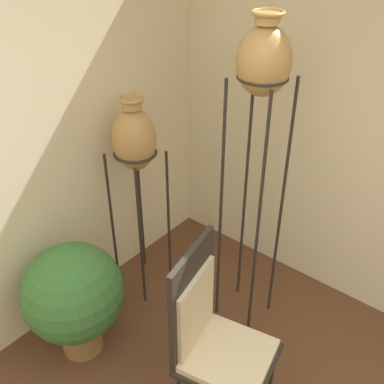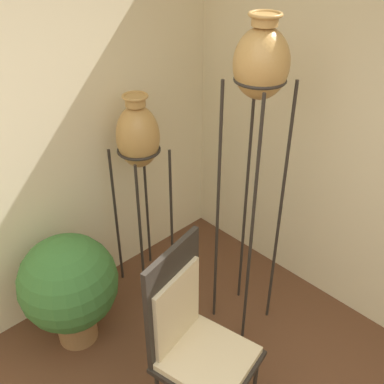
% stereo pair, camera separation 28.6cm
% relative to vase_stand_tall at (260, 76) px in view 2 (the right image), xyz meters
% --- Properties ---
extents(vase_stand_tall, '(0.30, 0.30, 2.13)m').
position_rel_vase_stand_tall_xyz_m(vase_stand_tall, '(0.00, 0.00, 0.00)').
color(vase_stand_tall, '#28231E').
rests_on(vase_stand_tall, ground_plane).
extents(vase_stand_medium, '(0.31, 0.31, 1.56)m').
position_rel_vase_stand_tall_xyz_m(vase_stand_medium, '(-0.25, 0.78, -0.56)').
color(vase_stand_medium, '#28231E').
rests_on(vase_stand_medium, ground_plane).
extents(chair, '(0.55, 0.56, 1.18)m').
position_rel_vase_stand_tall_xyz_m(chair, '(-0.76, -0.27, -1.16)').
color(chair, '#28231E').
rests_on(chair, ground_plane).
extents(potted_plant, '(0.64, 0.64, 0.83)m').
position_rel_vase_stand_tall_xyz_m(potted_plant, '(-0.97, 0.66, -1.32)').
color(potted_plant, olive).
rests_on(potted_plant, ground_plane).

